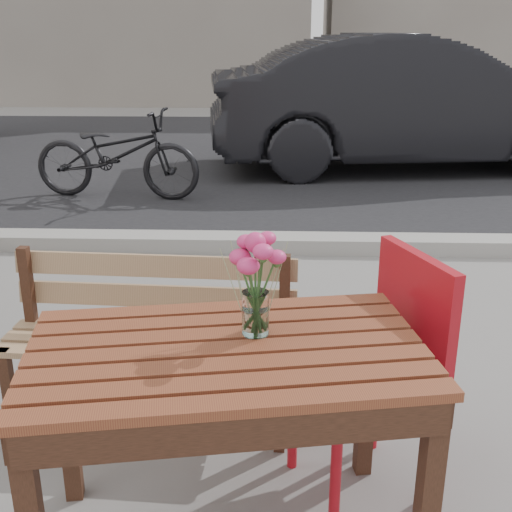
{
  "coord_description": "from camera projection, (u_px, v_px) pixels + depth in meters",
  "views": [
    {
      "loc": [
        0.36,
        -1.81,
        1.67
      ],
      "look_at": [
        0.29,
        0.08,
        0.99
      ],
      "focal_mm": 45.0,
      "sensor_mm": 36.0,
      "label": 1
    }
  ],
  "objects": [
    {
      "name": "parked_car",
      "position": [
        410.0,
        102.0,
        7.83
      ],
      "size": [
        5.04,
        2.28,
        1.61
      ],
      "primitive_type": "imported",
      "rotation": [
        0.0,
        0.0,
        1.69
      ],
      "color": "black",
      "rests_on": "ground"
    },
    {
      "name": "street",
      "position": [
        246.0,
        186.0,
        7.03
      ],
      "size": [
        30.0,
        8.12,
        0.12
      ],
      "color": "black",
      "rests_on": "ground"
    },
    {
      "name": "bicycle",
      "position": [
        117.0,
        154.0,
        6.52
      ],
      "size": [
        1.78,
        0.8,
        0.91
      ],
      "primitive_type": "imported",
      "rotation": [
        0.0,
        0.0,
        1.45
      ],
      "color": "black",
      "rests_on": "ground"
    },
    {
      "name": "red_chair",
      "position": [
        383.0,
        358.0,
        2.33
      ],
      "size": [
        0.59,
        0.59,
        0.92
      ],
      "rotation": [
        0.0,
        0.0,
        -1.18
      ],
      "color": "#B0101B",
      "rests_on": "ground"
    },
    {
      "name": "main_vase",
      "position": [
        255.0,
        272.0,
        1.97
      ],
      "size": [
        0.18,
        0.18,
        0.34
      ],
      "color": "white",
      "rests_on": "main_table"
    },
    {
      "name": "main_bench",
      "position": [
        151.0,
        319.0,
        2.78
      ],
      "size": [
        1.27,
        0.44,
        0.78
      ],
      "rotation": [
        0.0,
        0.0,
        -0.05
      ],
      "color": "#98734E",
      "rests_on": "ground"
    },
    {
      "name": "main_table",
      "position": [
        227.0,
        382.0,
        2.0
      ],
      "size": [
        1.32,
        0.9,
        0.75
      ],
      "rotation": [
        0.0,
        0.0,
        0.17
      ],
      "color": "maroon",
      "rests_on": "ground"
    }
  ]
}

